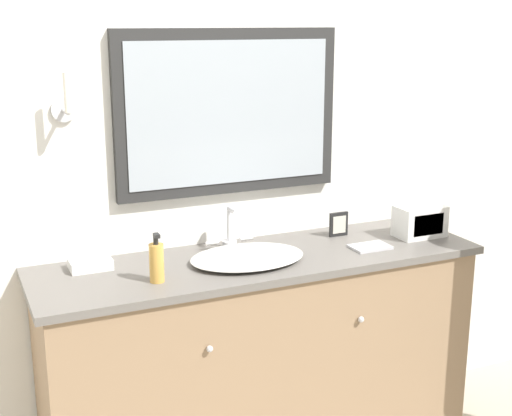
{
  "coord_description": "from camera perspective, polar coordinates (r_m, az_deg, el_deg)",
  "views": [
    {
      "loc": [
        -1.09,
        -2.14,
        1.79
      ],
      "look_at": [
        -0.02,
        0.27,
        1.09
      ],
      "focal_mm": 50.0,
      "sensor_mm": 36.0,
      "label": 1
    }
  ],
  "objects": [
    {
      "name": "metal_tray",
      "position": [
        2.93,
        9.11,
        -3.09
      ],
      "size": [
        0.16,
        0.11,
        0.01
      ],
      "color": "silver",
      "rests_on": "vanity_counter"
    },
    {
      "name": "hand_towel_near_sink",
      "position": [
        2.72,
        -13.11,
        -4.39
      ],
      "size": [
        0.15,
        0.11,
        0.04
      ],
      "color": "white",
      "rests_on": "vanity_counter"
    },
    {
      "name": "sink_basin",
      "position": [
        2.74,
        -0.75,
        -3.85
      ],
      "size": [
        0.45,
        0.38,
        0.18
      ],
      "color": "white",
      "rests_on": "vanity_counter"
    },
    {
      "name": "wall_back",
      "position": [
        2.95,
        -1.91,
        4.85
      ],
      "size": [
        8.0,
        0.18,
        2.55
      ],
      "color": "white",
      "rests_on": "ground_plane"
    },
    {
      "name": "soap_bottle",
      "position": [
        2.53,
        -7.96,
        -4.29
      ],
      "size": [
        0.05,
        0.05,
        0.18
      ],
      "color": "gold",
      "rests_on": "vanity_counter"
    },
    {
      "name": "appliance_box",
      "position": [
        3.11,
        12.99,
        -1.04
      ],
      "size": [
        0.21,
        0.13,
        0.13
      ],
      "color": "white",
      "rests_on": "vanity_counter"
    },
    {
      "name": "vanity_counter",
      "position": [
        2.96,
        0.37,
        -12.09
      ],
      "size": [
        1.78,
        0.52,
        0.89
      ],
      "color": "#937556",
      "rests_on": "ground_plane"
    },
    {
      "name": "picture_frame",
      "position": [
        3.06,
        6.63,
        -1.3
      ],
      "size": [
        0.09,
        0.01,
        0.1
      ],
      "color": "black",
      "rests_on": "vanity_counter"
    }
  ]
}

